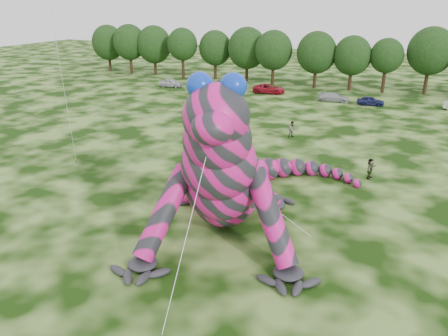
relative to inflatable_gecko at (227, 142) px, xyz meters
name	(u,v)px	position (x,y,z in m)	size (l,w,h in m)	color
ground	(274,289)	(5.50, -6.68, -5.42)	(240.00, 240.00, 0.00)	#16330A
inflatable_gecko	(227,142)	(0.00, 0.00, 0.00)	(18.25, 21.67, 10.84)	#D1177E
tree_0	(109,48)	(-49.06, 52.55, -0.66)	(6.91, 6.22, 9.51)	black
tree_1	(130,49)	(-42.86, 51.37, -0.51)	(6.74, 6.07, 9.81)	black
tree_2	(154,50)	(-37.52, 52.08, -0.60)	(7.04, 6.34, 9.64)	black
tree_3	(183,53)	(-30.22, 50.38, -0.70)	(5.81, 5.23, 9.44)	black
tree_4	(215,55)	(-24.14, 52.03, -0.89)	(6.22, 5.60, 9.06)	black
tree_5	(247,55)	(-17.63, 51.75, -0.52)	(7.16, 6.44, 9.80)	black
tree_6	(273,58)	(-12.06, 50.00, -0.67)	(6.52, 5.86, 9.49)	black
tree_7	(316,60)	(-4.58, 50.12, -0.68)	(6.68, 6.01, 9.48)	black
tree_8	(352,63)	(1.28, 50.30, -0.95)	(6.14, 5.53, 8.94)	black
tree_9	(386,66)	(6.56, 50.66, -1.08)	(5.27, 4.74, 8.68)	black
tree_10	(429,61)	(12.89, 51.89, -0.17)	(7.09, 6.38, 10.50)	black
car_0	(171,83)	(-27.89, 41.34, -4.71)	(1.66, 4.14, 1.41)	silver
car_1	(223,86)	(-18.20, 42.04, -4.67)	(1.59, 4.55, 1.50)	black
car_2	(269,89)	(-10.39, 42.76, -4.68)	(2.43, 5.28, 1.47)	maroon
car_3	(334,97)	(0.39, 40.54, -4.76)	(1.84, 4.52, 1.31)	#A3A9AD
car_4	(371,101)	(5.72, 40.06, -4.77)	(1.54, 3.82, 1.30)	#191E4C
spectator_1	(292,129)	(-0.64, 20.30, -4.52)	(0.87, 0.68, 1.80)	gray
spectator_4	(200,103)	(-15.89, 28.30, -4.62)	(0.78, 0.51, 1.60)	gray
spectator_0	(214,143)	(-6.62, 12.65, -4.56)	(0.62, 0.41, 1.71)	gray
spectator_5	(370,169)	(8.50, 11.20, -4.54)	(1.63, 0.52, 1.76)	gray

